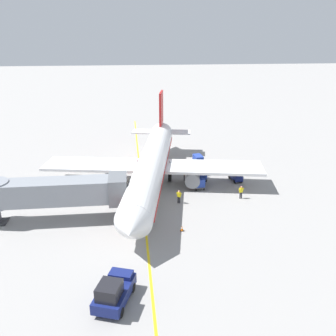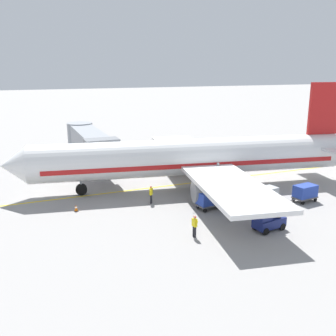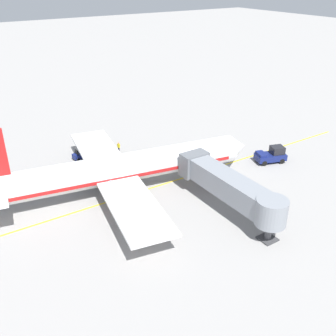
% 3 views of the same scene
% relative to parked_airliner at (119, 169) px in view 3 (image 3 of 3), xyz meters
% --- Properties ---
extents(ground_plane, '(400.00, 400.00, 0.00)m').
position_rel_parked_airliner_xyz_m(ground_plane, '(1.54, 0.54, -3.19)').
color(ground_plane, gray).
extents(gate_lead_in_line, '(0.24, 80.00, 0.01)m').
position_rel_parked_airliner_xyz_m(gate_lead_in_line, '(1.54, 0.54, -3.18)').
color(gate_lead_in_line, gold).
rests_on(gate_lead_in_line, ground).
extents(parked_airliner, '(30.45, 37.22, 10.63)m').
position_rel_parked_airliner_xyz_m(parked_airliner, '(0.00, 0.00, 0.00)').
color(parked_airliner, white).
rests_on(parked_airliner, ground).
extents(jet_bridge, '(15.99, 3.50, 4.98)m').
position_rel_parked_airliner_xyz_m(jet_bridge, '(11.35, 8.57, 0.27)').
color(jet_bridge, gray).
rests_on(jet_bridge, ground).
extents(pushback_tractor, '(3.50, 4.87, 2.40)m').
position_rel_parked_airliner_xyz_m(pushback_tractor, '(4.55, 22.86, -2.09)').
color(pushback_tractor, navy).
rests_on(pushback_tractor, ground).
extents(baggage_tug_lead, '(1.60, 2.65, 1.62)m').
position_rel_parked_airliner_xyz_m(baggage_tug_lead, '(-11.95, -0.45, -2.47)').
color(baggage_tug_lead, navy).
rests_on(baggage_tug_lead, ground).
extents(baggage_cart_front, '(1.58, 2.96, 1.58)m').
position_rel_parked_airliner_xyz_m(baggage_cart_front, '(-6.14, 1.53, -2.24)').
color(baggage_cart_front, '#4C4C51').
rests_on(baggage_cart_front, ground).
extents(baggage_cart_second_in_train, '(1.58, 2.96, 1.58)m').
position_rel_parked_airliner_xyz_m(baggage_cart_second_in_train, '(-6.98, -1.19, -2.24)').
color(baggage_cart_second_in_train, '#4C4C51').
rests_on(baggage_cart_second_in_train, ground).
extents(baggage_cart_third_in_train, '(1.58, 2.96, 1.58)m').
position_rel_parked_airliner_xyz_m(baggage_cart_third_in_train, '(-7.06, -3.77, -2.24)').
color(baggage_cart_third_in_train, '#4C4C51').
rests_on(baggage_cart_third_in_train, ground).
extents(baggage_cart_tail_end, '(1.58, 2.96, 1.58)m').
position_rel_parked_airliner_xyz_m(baggage_cart_tail_end, '(-7.81, -7.63, -2.24)').
color(baggage_cart_tail_end, '#4C4C51').
rests_on(baggage_cart_tail_end, ground).
extents(ground_crew_wing_walker, '(0.73, 0.31, 1.69)m').
position_rel_parked_airliner_xyz_m(ground_crew_wing_walker, '(-10.92, 5.31, -2.23)').
color(ground_crew_wing_walker, '#232328').
rests_on(ground_crew_wing_walker, ground).
extents(ground_crew_loader, '(0.73, 0.26, 1.69)m').
position_rel_parked_airliner_xyz_m(ground_crew_loader, '(-4.75, -1.40, -2.23)').
color(ground_crew_loader, '#232328').
rests_on(ground_crew_loader, ground).
extents(ground_crew_marshaller, '(0.64, 0.49, 1.69)m').
position_rel_parked_airliner_xyz_m(ground_crew_marshaller, '(-2.89, 5.80, -2.23)').
color(ground_crew_marshaller, '#232328').
rests_on(ground_crew_marshaller, ground).
extents(safety_cone_nose_left, '(0.36, 0.36, 0.59)m').
position_rel_parked_airliner_xyz_m(safety_cone_nose_left, '(-2.30, 12.52, -2.90)').
color(safety_cone_nose_left, black).
rests_on(safety_cone_nose_left, ground).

